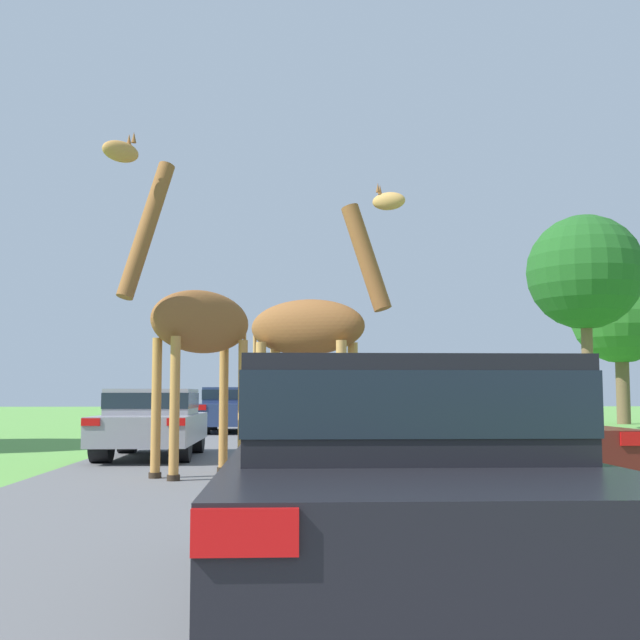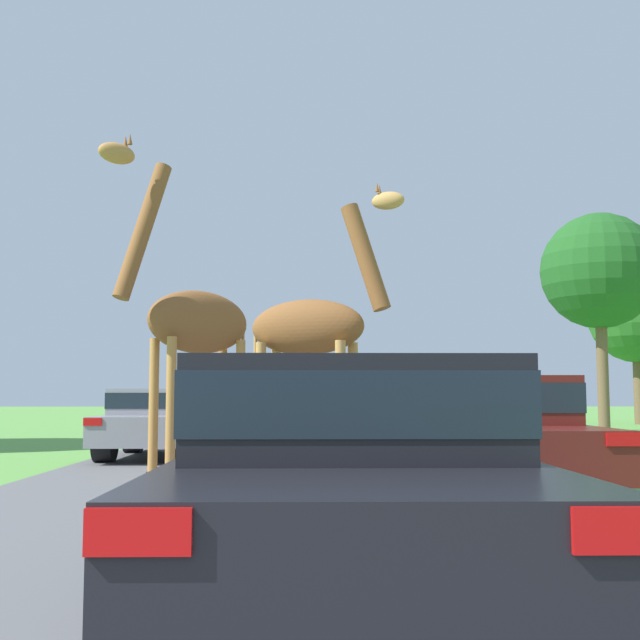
{
  "view_description": "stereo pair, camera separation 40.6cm",
  "coord_description": "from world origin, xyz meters",
  "px_view_note": "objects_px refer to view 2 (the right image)",
  "views": [
    {
      "loc": [
        -0.01,
        0.42,
        1.21
      ],
      "look_at": [
        0.62,
        13.96,
        2.47
      ],
      "focal_mm": 45.0,
      "sensor_mm": 36.0,
      "label": 1
    },
    {
      "loc": [
        0.39,
        0.4,
        1.21
      ],
      "look_at": [
        0.62,
        13.96,
        2.47
      ],
      "focal_mm": 45.0,
      "sensor_mm": 36.0,
      "label": 2
    }
  ],
  "objects_px": {
    "giraffe_near_road": "(314,330)",
    "tree_right_cluster": "(599,272)",
    "car_queue_right": "(244,408)",
    "giraffe_companion": "(191,321)",
    "car_far_ahead": "(489,429)",
    "car_lead_maroon": "(348,477)",
    "car_queue_left": "(157,420)",
    "tree_left_edge": "(638,314)"
  },
  "relations": [
    {
      "from": "tree_left_edge",
      "to": "car_lead_maroon",
      "type": "bearing_deg",
      "value": -115.65
    },
    {
      "from": "giraffe_near_road",
      "to": "car_queue_left",
      "type": "xyz_separation_m",
      "value": [
        -3.03,
        2.2,
        -1.58
      ]
    },
    {
      "from": "tree_right_cluster",
      "to": "car_lead_maroon",
      "type": "bearing_deg",
      "value": -113.68
    },
    {
      "from": "car_queue_right",
      "to": "car_queue_left",
      "type": "relative_size",
      "value": 1.12
    },
    {
      "from": "car_queue_right",
      "to": "car_far_ahead",
      "type": "distance_m",
      "value": 16.69
    },
    {
      "from": "car_lead_maroon",
      "to": "tree_left_edge",
      "type": "relative_size",
      "value": 0.64
    },
    {
      "from": "giraffe_near_road",
      "to": "tree_right_cluster",
      "type": "distance_m",
      "value": 16.76
    },
    {
      "from": "car_queue_right",
      "to": "tree_left_edge",
      "type": "distance_m",
      "value": 17.1
    },
    {
      "from": "giraffe_near_road",
      "to": "car_far_ahead",
      "type": "bearing_deg",
      "value": 54.1
    },
    {
      "from": "tree_right_cluster",
      "to": "car_far_ahead",
      "type": "bearing_deg",
      "value": -114.66
    },
    {
      "from": "tree_left_edge",
      "to": "giraffe_near_road",
      "type": "bearing_deg",
      "value": -125.55
    },
    {
      "from": "car_queue_left",
      "to": "car_far_ahead",
      "type": "bearing_deg",
      "value": -47.46
    },
    {
      "from": "car_lead_maroon",
      "to": "car_queue_left",
      "type": "distance_m",
      "value": 11.54
    },
    {
      "from": "car_far_ahead",
      "to": "tree_right_cluster",
      "type": "height_order",
      "value": "tree_right_cluster"
    },
    {
      "from": "car_queue_right",
      "to": "car_queue_left",
      "type": "xyz_separation_m",
      "value": [
        -0.87,
        -10.47,
        -0.04
      ]
    },
    {
      "from": "car_lead_maroon",
      "to": "tree_right_cluster",
      "type": "relative_size",
      "value": 0.57
    },
    {
      "from": "car_queue_right",
      "to": "car_far_ahead",
      "type": "bearing_deg",
      "value": -74.99
    },
    {
      "from": "car_queue_right",
      "to": "car_queue_left",
      "type": "height_order",
      "value": "car_queue_right"
    },
    {
      "from": "car_lead_maroon",
      "to": "tree_right_cluster",
      "type": "bearing_deg",
      "value": 66.32
    },
    {
      "from": "giraffe_near_road",
      "to": "tree_left_edge",
      "type": "bearing_deg",
      "value": 166.52
    },
    {
      "from": "giraffe_companion",
      "to": "tree_left_edge",
      "type": "distance_m",
      "value": 25.47
    },
    {
      "from": "car_lead_maroon",
      "to": "car_queue_right",
      "type": "height_order",
      "value": "car_queue_right"
    },
    {
      "from": "tree_right_cluster",
      "to": "giraffe_companion",
      "type": "bearing_deg",
      "value": -128.31
    },
    {
      "from": "car_lead_maroon",
      "to": "car_far_ahead",
      "type": "height_order",
      "value": "car_far_ahead"
    },
    {
      "from": "car_far_ahead",
      "to": "tree_left_edge",
      "type": "distance_m",
      "value": 25.15
    },
    {
      "from": "giraffe_companion",
      "to": "car_queue_left",
      "type": "height_order",
      "value": "giraffe_companion"
    },
    {
      "from": "car_far_ahead",
      "to": "tree_right_cluster",
      "type": "bearing_deg",
      "value": 65.34
    },
    {
      "from": "giraffe_near_road",
      "to": "tree_left_edge",
      "type": "height_order",
      "value": "tree_left_edge"
    },
    {
      "from": "giraffe_near_road",
      "to": "car_queue_left",
      "type": "distance_m",
      "value": 4.06
    },
    {
      "from": "giraffe_companion",
      "to": "car_lead_maroon",
      "type": "xyz_separation_m",
      "value": [
        1.97,
        -7.35,
        -1.56
      ]
    },
    {
      "from": "giraffe_companion",
      "to": "car_far_ahead",
      "type": "xyz_separation_m",
      "value": [
        4.01,
        -1.91,
        -1.54
      ]
    },
    {
      "from": "giraffe_companion",
      "to": "car_lead_maroon",
      "type": "bearing_deg",
      "value": 154.11
    },
    {
      "from": "giraffe_companion",
      "to": "car_far_ahead",
      "type": "relative_size",
      "value": 1.07
    },
    {
      "from": "car_far_ahead",
      "to": "car_queue_right",
      "type": "bearing_deg",
      "value": 105.01
    },
    {
      "from": "tree_right_cluster",
      "to": "car_queue_right",
      "type": "bearing_deg",
      "value": -177.33
    },
    {
      "from": "giraffe_near_road",
      "to": "giraffe_companion",
      "type": "relative_size",
      "value": 0.96
    },
    {
      "from": "car_queue_left",
      "to": "car_lead_maroon",
      "type": "bearing_deg",
      "value": -74.18
    },
    {
      "from": "giraffe_companion",
      "to": "car_lead_maroon",
      "type": "height_order",
      "value": "giraffe_companion"
    },
    {
      "from": "car_far_ahead",
      "to": "car_lead_maroon",
      "type": "bearing_deg",
      "value": -110.59
    },
    {
      "from": "giraffe_near_road",
      "to": "car_far_ahead",
      "type": "xyz_separation_m",
      "value": [
        2.16,
        -3.46,
        -1.52
      ]
    },
    {
      "from": "giraffe_near_road",
      "to": "tree_right_cluster",
      "type": "height_order",
      "value": "tree_right_cluster"
    },
    {
      "from": "giraffe_near_road",
      "to": "car_far_ahead",
      "type": "distance_m",
      "value": 4.35
    }
  ]
}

